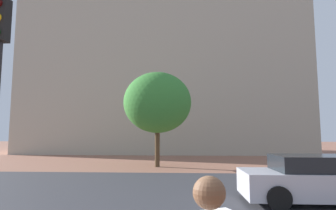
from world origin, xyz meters
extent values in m
plane|color=#93604C|center=(0.00, 10.00, 0.00)|extent=(120.00, 120.00, 0.00)
cube|color=#38383D|center=(0.00, 7.72, 0.00)|extent=(120.00, 8.33, 0.00)
cube|color=#B2A893|center=(-1.10, 28.59, 8.47)|extent=(29.38, 10.69, 16.94)
cube|color=#B2A893|center=(-1.92, 28.59, 14.46)|extent=(4.98, 4.98, 28.92)
cylinder|color=#B2A893|center=(-14.28, 24.75, 10.17)|extent=(2.80, 2.80, 20.34)
cylinder|color=#B2A893|center=(12.09, 24.75, 9.84)|extent=(2.80, 2.80, 19.69)
sphere|color=brown|center=(1.22, -0.68, 1.62)|extent=(0.22, 0.22, 0.22)
cube|color=#B2B2BC|center=(5.02, 5.88, 0.55)|extent=(4.43, 1.75, 0.74)
cube|color=black|center=(5.02, 5.88, 1.15)|extent=(2.48, 1.54, 0.46)
cylinder|color=black|center=(3.55, 6.76, 0.32)|extent=(0.64, 0.22, 0.64)
cylinder|color=black|center=(3.55, 5.01, 0.32)|extent=(0.64, 0.22, 0.64)
cube|color=black|center=(-2.61, 2.57, 4.29)|extent=(0.28, 0.24, 0.90)
cylinder|color=#4C3823|center=(-0.54, 14.45, 1.14)|extent=(0.30, 0.30, 2.27)
ellipsoid|color=#387F33|center=(-0.54, 14.45, 3.96)|extent=(4.22, 4.22, 3.80)
camera|label=1|loc=(1.04, -2.56, 2.01)|focal=29.36mm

